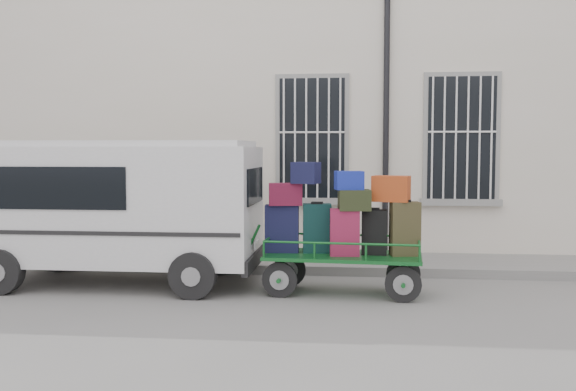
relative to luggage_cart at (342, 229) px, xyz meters
The scene contains 5 objects.
ground 0.96m from the luggage_cart, 158.24° to the right, with size 80.00×80.00×0.00m, color slate.
building 5.79m from the luggage_cart, 92.48° to the left, with size 24.00×5.15×6.00m.
sidewalk 2.28m from the luggage_cart, 96.37° to the left, with size 24.00×1.70×0.15m, color slate.
luggage_cart is the anchor object (origin of this frame).
van 3.44m from the luggage_cart, behind, with size 4.32×1.99×2.16m.
Camera 1 is at (0.45, -8.89, 2.02)m, focal length 40.00 mm.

